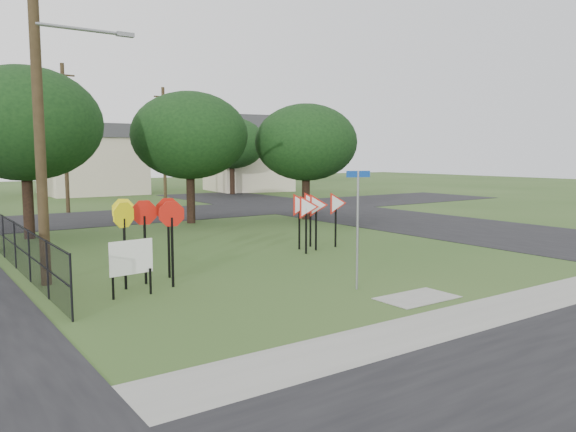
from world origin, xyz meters
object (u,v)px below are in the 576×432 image
object	(u,v)px
yield_sign_cluster	(314,207)
info_board	(131,259)
street_name_sign	(358,222)
stop_sign_cluster	(147,221)

from	to	relation	value
yield_sign_cluster	info_board	world-z (taller)	yield_sign_cluster
yield_sign_cluster	info_board	size ratio (longest dim) A/B	1.91
info_board	street_name_sign	bearing A→B (deg)	-27.03
yield_sign_cluster	info_board	xyz separation A→B (m)	(-8.10, -3.01, -0.65)
stop_sign_cluster	info_board	bearing A→B (deg)	-126.07
stop_sign_cluster	info_board	world-z (taller)	stop_sign_cluster
street_name_sign	info_board	xyz separation A→B (m)	(-5.20, 2.65, -0.84)
street_name_sign	info_board	size ratio (longest dim) A/B	2.18
stop_sign_cluster	info_board	distance (m)	1.69
street_name_sign	yield_sign_cluster	size ratio (longest dim) A/B	1.14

